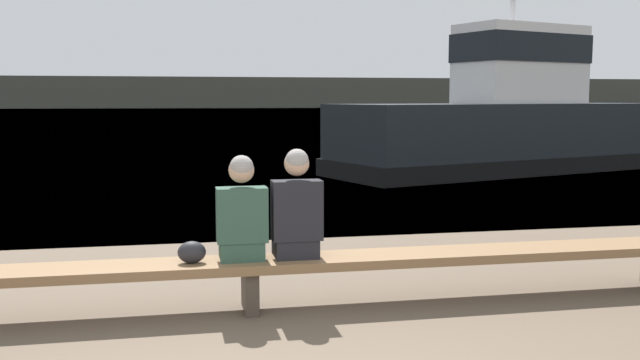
% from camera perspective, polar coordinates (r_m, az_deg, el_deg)
% --- Properties ---
extents(water_surface, '(240.00, 240.00, 0.00)m').
position_cam_1_polar(water_surface, '(129.38, -11.27, 5.60)').
color(water_surface, '#426B8E').
rests_on(water_surface, ground).
extents(far_shoreline, '(600.00, 12.00, 5.94)m').
position_cam_1_polar(far_shoreline, '(143.89, -11.32, 6.87)').
color(far_shoreline, '#4C4C42').
rests_on(far_shoreline, ground).
extents(bench_main, '(8.90, 0.53, 0.46)m').
position_cam_1_polar(bench_main, '(6.43, -5.64, -7.01)').
color(bench_main, brown).
rests_on(bench_main, ground).
extents(person_left, '(0.45, 0.40, 0.94)m').
position_cam_1_polar(person_left, '(6.33, -6.28, -2.73)').
color(person_left, '#2D4C3D').
rests_on(person_left, bench_main).
extents(person_right, '(0.45, 0.40, 0.99)m').
position_cam_1_polar(person_right, '(6.39, -1.90, -2.41)').
color(person_right, black).
rests_on(person_right, bench_main).
extents(shopping_bag, '(0.25, 0.18, 0.19)m').
position_cam_1_polar(shopping_bag, '(6.34, -10.22, -5.71)').
color(shopping_bag, '#232328').
rests_on(shopping_bag, bench_main).
extents(tugboat_red, '(10.11, 5.78, 6.56)m').
position_cam_1_polar(tugboat_red, '(19.28, 14.81, 4.25)').
color(tugboat_red, black).
rests_on(tugboat_red, water_surface).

